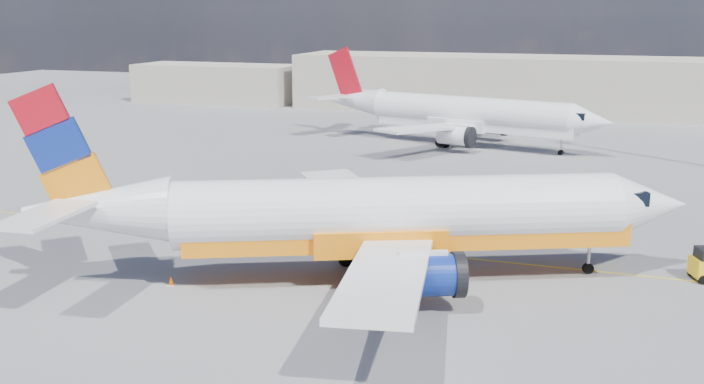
% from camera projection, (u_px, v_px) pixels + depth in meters
% --- Properties ---
extents(ground, '(240.00, 240.00, 0.00)m').
position_uv_depth(ground, '(311.00, 258.00, 47.05)').
color(ground, slate).
rests_on(ground, ground).
extents(taxi_line, '(70.00, 0.15, 0.01)m').
position_uv_depth(taxi_line, '(328.00, 244.00, 49.81)').
color(taxi_line, yellow).
rests_on(taxi_line, ground).
extents(terminal_main, '(70.00, 14.00, 8.00)m').
position_uv_depth(terminal_main, '(533.00, 85.00, 113.74)').
color(terminal_main, '#BEB4A4').
rests_on(terminal_main, ground).
extents(terminal_annex, '(26.00, 10.00, 6.00)m').
position_uv_depth(terminal_annex, '(217.00, 83.00, 126.87)').
color(terminal_annex, '#BEB4A4').
rests_on(terminal_annex, ground).
extents(main_jet, '(35.85, 26.99, 11.06)m').
position_uv_depth(main_jet, '(376.00, 216.00, 42.44)').
color(main_jet, white).
rests_on(main_jet, ground).
extents(second_jet, '(34.25, 26.18, 10.34)m').
position_uv_depth(second_jet, '(461.00, 114.00, 85.70)').
color(second_jet, white).
rests_on(second_jet, ground).
extents(traffic_cone, '(0.37, 0.37, 0.52)m').
position_uv_depth(traffic_cone, '(171.00, 281.00, 42.37)').
color(traffic_cone, white).
rests_on(traffic_cone, ground).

